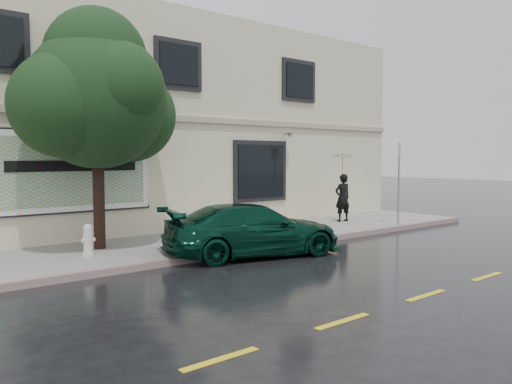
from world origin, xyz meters
TOP-DOWN VIEW (x-y plane):
  - ground at (0.00, 0.00)m, footprint 90.00×90.00m
  - sidewalk at (0.00, 3.25)m, footprint 20.00×3.50m
  - curb at (0.00, 1.50)m, footprint 20.00×0.18m
  - road_marking at (0.00, -3.50)m, footprint 19.00×0.12m
  - building at (0.00, 9.00)m, footprint 20.00×8.12m
  - billboard at (-3.20, 4.92)m, footprint 4.30×0.16m
  - car at (-0.13, 1.20)m, footprint 4.79×3.01m
  - pedestrian at (5.73, 3.45)m, footprint 0.68×0.52m
  - umbrella at (5.73, 3.45)m, footprint 1.17×1.17m
  - street_tree at (-3.01, 3.75)m, footprint 3.42×3.42m
  - fire_hydrant at (-3.58, 3.00)m, footprint 0.31×0.29m
  - sign_pole at (6.56, 1.70)m, footprint 0.32×0.15m

SIDE VIEW (x-z plane):
  - ground at x=0.00m, z-range 0.00..0.00m
  - road_marking at x=0.00m, z-range 0.00..0.01m
  - sidewalk at x=0.00m, z-range 0.00..0.15m
  - curb at x=0.00m, z-range -0.01..0.15m
  - fire_hydrant at x=-3.58m, z-range 0.14..0.89m
  - car at x=-0.13m, z-range 0.00..1.29m
  - pedestrian at x=5.73m, z-range 0.15..1.83m
  - sign_pole at x=6.56m, z-range 0.41..3.17m
  - billboard at x=-3.20m, z-range 0.95..3.15m
  - umbrella at x=5.73m, z-range 1.83..2.59m
  - building at x=0.00m, z-range 0.00..7.00m
  - street_tree at x=-3.01m, z-range 1.13..6.54m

